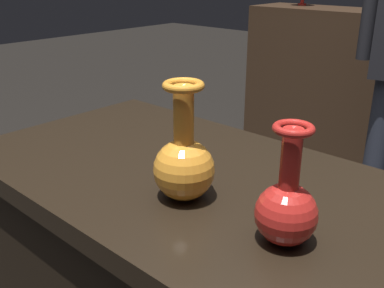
{
  "coord_description": "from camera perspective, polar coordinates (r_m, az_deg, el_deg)",
  "views": [
    {
      "loc": [
        0.62,
        -0.7,
        1.25
      ],
      "look_at": [
        0.02,
        -0.05,
        0.9
      ],
      "focal_mm": 41.94,
      "sensor_mm": 36.0,
      "label": 1
    }
  ],
  "objects": [
    {
      "name": "vase_centerpiece",
      "position": [
        0.91,
        -1.03,
        -2.25
      ],
      "size": [
        0.13,
        0.13,
        0.25
      ],
      "color": "orange",
      "rests_on": "display_plinth"
    },
    {
      "name": "shelf_vase_left",
      "position": [
        3.14,
        21.97,
        16.52
      ],
      "size": [
        0.09,
        0.09,
        0.08
      ],
      "color": "red",
      "rests_on": "back_display_shelf"
    },
    {
      "name": "vase_tall_behind",
      "position": [
        0.79,
        11.94,
        -7.77
      ],
      "size": [
        0.11,
        0.11,
        0.22
      ],
      "color": "red",
      "rests_on": "display_plinth"
    }
  ]
}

